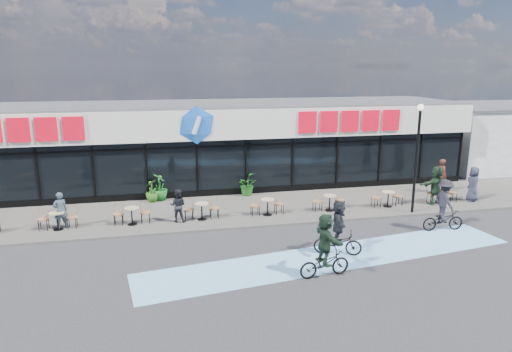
% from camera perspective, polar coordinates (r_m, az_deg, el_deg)
% --- Properties ---
extents(ground, '(120.00, 120.00, 0.00)m').
position_cam_1_polar(ground, '(17.03, -5.02, -9.26)').
color(ground, '#28282B').
rests_on(ground, ground).
extents(sidewalk, '(44.00, 5.00, 0.10)m').
position_cam_1_polar(sidewalk, '(21.21, -6.60, -4.50)').
color(sidewalk, '#4F4B45').
rests_on(sidewalk, ground).
extents(bike_lane, '(14.17, 4.13, 0.01)m').
position_cam_1_polar(bike_lane, '(16.63, 9.69, -9.97)').
color(bike_lane, '#76B0DF').
rests_on(bike_lane, ground).
extents(building, '(30.60, 6.57, 4.75)m').
position_cam_1_polar(building, '(25.94, -7.97, 3.99)').
color(building, black).
rests_on(building, ground).
extents(neighbour_building, '(9.20, 7.20, 4.11)m').
position_cam_1_polar(neighbour_building, '(35.06, 27.65, 4.59)').
color(neighbour_building, white).
rests_on(neighbour_building, ground).
extents(lamp_post, '(0.28, 0.28, 4.90)m').
position_cam_1_polar(lamp_post, '(21.41, 19.50, 3.20)').
color(lamp_post, black).
rests_on(lamp_post, sidewalk).
extents(bistro_set_2, '(1.54, 0.62, 0.90)m').
position_cam_1_polar(bistro_set_2, '(20.35, -23.56, -4.86)').
color(bistro_set_2, tan).
rests_on(bistro_set_2, sidewalk).
extents(bistro_set_3, '(1.54, 0.62, 0.90)m').
position_cam_1_polar(bistro_set_3, '(19.96, -15.26, -4.54)').
color(bistro_set_3, tan).
rests_on(bistro_set_3, sidewalk).
extents(bistro_set_4, '(1.54, 0.62, 0.90)m').
position_cam_1_polar(bistro_set_4, '(20.00, -6.82, -4.11)').
color(bistro_set_4, tan).
rests_on(bistro_set_4, sidewalk).
extents(bistro_set_5, '(1.54, 0.62, 0.90)m').
position_cam_1_polar(bistro_set_5, '(20.46, 1.40, -3.60)').
color(bistro_set_5, tan).
rests_on(bistro_set_5, sidewalk).
extents(bistro_set_6, '(1.54, 0.62, 0.90)m').
position_cam_1_polar(bistro_set_6, '(21.32, 9.10, -3.06)').
color(bistro_set_6, tan).
rests_on(bistro_set_6, sidewalk).
extents(bistro_set_7, '(1.54, 0.62, 0.90)m').
position_cam_1_polar(bistro_set_7, '(22.53, 16.08, -2.52)').
color(bistro_set_7, tan).
rests_on(bistro_set_7, sidewalk).
extents(bistro_set_8, '(1.54, 0.62, 0.90)m').
position_cam_1_polar(bistro_set_8, '(24.04, 22.26, -2.02)').
color(bistro_set_8, tan).
rests_on(bistro_set_8, sidewalk).
extents(potted_plant_left, '(0.84, 0.84, 1.12)m').
position_cam_1_polar(potted_plant_left, '(22.91, -12.89, -1.80)').
color(potted_plant_left, '#2C5B1A').
rests_on(potted_plant_left, sidewalk).
extents(potted_plant_mid, '(0.87, 0.87, 1.33)m').
position_cam_1_polar(potted_plant_mid, '(23.08, -11.95, -1.36)').
color(potted_plant_mid, '#18551C').
rests_on(potted_plant_mid, sidewalk).
extents(potted_plant_right, '(0.97, 1.10, 1.13)m').
position_cam_1_polar(potted_plant_right, '(23.48, -1.24, -1.06)').
color(potted_plant_right, '#1B5518').
rests_on(potted_plant_right, sidewalk).
extents(patron_left, '(0.67, 0.57, 1.54)m').
position_cam_1_polar(patron_left, '(20.24, -23.26, -3.99)').
color(patron_left, '#303F4B').
rests_on(patron_left, sidewalk).
extents(patron_right, '(0.83, 0.72, 1.44)m').
position_cam_1_polar(patron_right, '(19.72, -9.75, -3.66)').
color(patron_right, black).
rests_on(patron_right, sidewalk).
extents(pedestrian_a, '(0.82, 0.98, 1.72)m').
position_cam_1_polar(pedestrian_a, '(24.82, 25.51, -0.90)').
color(pedestrian_a, '#282C3E').
rests_on(pedestrian_a, sidewalk).
extents(pedestrian_b, '(0.44, 0.67, 1.82)m').
position_cam_1_polar(pedestrian_b, '(25.70, 22.20, -0.00)').
color(pedestrian_b, '#3E1D16').
rests_on(pedestrian_b, sidewalk).
extents(pedestrian_c, '(1.81, 0.98, 1.86)m').
position_cam_1_polar(pedestrian_c, '(23.56, 21.57, -1.06)').
color(pedestrian_c, '#1D3421').
rests_on(pedestrian_c, sidewalk).
extents(cyclist_a, '(1.81, 1.53, 2.02)m').
position_cam_1_polar(cyclist_a, '(16.58, 10.23, -6.83)').
color(cyclist_a, black).
rests_on(cyclist_a, ground).
extents(cyclist_b, '(1.77, 1.14, 2.15)m').
position_cam_1_polar(cyclist_b, '(20.15, 22.43, -3.84)').
color(cyclist_b, black).
rests_on(cyclist_b, ground).
extents(cyclist_c, '(1.78, 1.59, 2.11)m').
position_cam_1_polar(cyclist_c, '(14.83, 8.62, -9.05)').
color(cyclist_c, black).
rests_on(cyclist_c, ground).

